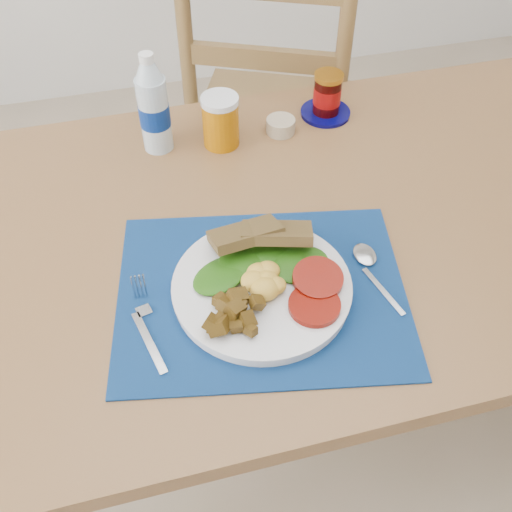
{
  "coord_description": "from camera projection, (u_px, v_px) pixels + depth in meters",
  "views": [
    {
      "loc": [
        -0.4,
        -0.6,
        1.57
      ],
      "look_at": [
        -0.23,
        0.08,
        0.8
      ],
      "focal_mm": 42.0,
      "sensor_mm": 36.0,
      "label": 1
    }
  ],
  "objects": [
    {
      "name": "juice_glass",
      "position": [
        221.0,
        122.0,
        1.3
      ],
      "size": [
        0.08,
        0.08,
        0.11
      ],
      "primitive_type": "cylinder",
      "color": "#AA5F04",
      "rests_on": "table"
    },
    {
      "name": "breakfast_plate",
      "position": [
        259.0,
        286.0,
        1.03
      ],
      "size": [
        0.31,
        0.31,
        0.07
      ],
      "rotation": [
        0.0,
        0.0,
        -0.02
      ],
      "color": "silver",
      "rests_on": "placemat"
    },
    {
      "name": "jam_on_saucer",
      "position": [
        327.0,
        97.0,
        1.38
      ],
      "size": [
        0.12,
        0.12,
        0.11
      ],
      "color": "#040448",
      "rests_on": "table"
    },
    {
      "name": "spoon",
      "position": [
        370.0,
        266.0,
        1.08
      ],
      "size": [
        0.04,
        0.17,
        0.01
      ],
      "rotation": [
        0.0,
        0.0,
        0.23
      ],
      "color": "#B2B5BA",
      "rests_on": "placemat"
    },
    {
      "name": "table",
      "position": [
        347.0,
        239.0,
        1.25
      ],
      "size": [
        1.4,
        0.9,
        0.75
      ],
      "color": "brown",
      "rests_on": "ground"
    },
    {
      "name": "placemat",
      "position": [
        262.0,
        292.0,
        1.05
      ],
      "size": [
        0.57,
        0.48,
        0.0
      ],
      "primitive_type": "cube",
      "rotation": [
        0.0,
        0.0,
        -0.19
      ],
      "color": "black",
      "rests_on": "table"
    },
    {
      "name": "chair_far",
      "position": [
        270.0,
        89.0,
        1.73
      ],
      "size": [
        0.6,
        0.59,
        1.24
      ],
      "rotation": [
        0.0,
        0.0,
        2.72
      ],
      "color": "brown",
      "rests_on": "ground"
    },
    {
      "name": "fork",
      "position": [
        146.0,
        322.0,
        1.0
      ],
      "size": [
        0.04,
        0.19,
        0.0
      ],
      "rotation": [
        0.0,
        0.0,
        0.23
      ],
      "color": "#B2B5BA",
      "rests_on": "placemat"
    },
    {
      "name": "ground",
      "position": [
        345.0,
        462.0,
        1.62
      ],
      "size": [
        4.0,
        4.0,
        0.0
      ],
      "primitive_type": "plane",
      "color": "gray",
      "rests_on": "ground"
    },
    {
      "name": "ramekin",
      "position": [
        281.0,
        126.0,
        1.36
      ],
      "size": [
        0.07,
        0.07,
        0.03
      ],
      "primitive_type": "cylinder",
      "color": "tan",
      "rests_on": "table"
    },
    {
      "name": "water_bottle",
      "position": [
        154.0,
        108.0,
        1.26
      ],
      "size": [
        0.07,
        0.07,
        0.22
      ],
      "color": "#ADBFCC",
      "rests_on": "table"
    }
  ]
}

